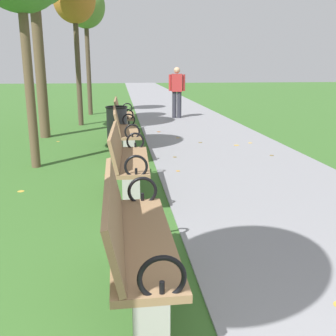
# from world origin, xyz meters

# --- Properties ---
(paved_walkway) EXTENTS (2.94, 44.00, 0.02)m
(paved_walkway) POSITION_xyz_m (1.47, 18.00, 0.01)
(paved_walkway) COLOR gray
(paved_walkway) RESTS_ON ground
(park_bench_2) EXTENTS (0.49, 1.60, 0.90)m
(park_bench_2) POSITION_xyz_m (-0.50, 2.55, 0.49)
(park_bench_2) COLOR #93704C
(park_bench_2) RESTS_ON ground
(park_bench_3) EXTENTS (0.53, 1.62, 0.90)m
(park_bench_3) POSITION_xyz_m (-0.50, 4.98, 0.49)
(park_bench_3) COLOR #93704C
(park_bench_3) RESTS_ON ground
(park_bench_4) EXTENTS (0.49, 1.61, 0.90)m
(park_bench_4) POSITION_xyz_m (-0.50, 7.38, 0.49)
(park_bench_4) COLOR #93704C
(park_bench_4) RESTS_ON ground
(park_bench_5) EXTENTS (0.49, 1.61, 0.90)m
(park_bench_5) POSITION_xyz_m (-0.50, 9.79, 0.49)
(park_bench_5) COLOR #93704C
(park_bench_5) RESTS_ON ground
(tree_4) EXTENTS (1.15, 1.15, 4.06)m
(tree_4) POSITION_xyz_m (-1.71, 11.62, 3.36)
(tree_4) COLOR #4C3D2D
(tree_4) RESTS_ON ground
(tree_5) EXTENTS (1.30, 1.30, 4.32)m
(tree_5) POSITION_xyz_m (-1.61, 14.19, 3.54)
(tree_5) COLOR #4C3D2D
(tree_5) RESTS_ON ground
(pedestrian_walking) EXTENTS (0.52, 0.27, 1.62)m
(pedestrian_walking) POSITION_xyz_m (1.27, 12.75, 0.93)
(pedestrian_walking) COLOR #2D2D38
(pedestrian_walking) RESTS_ON paved_walkway
(trash_bin) EXTENTS (0.48, 0.48, 0.84)m
(trash_bin) POSITION_xyz_m (-0.65, 8.52, 0.42)
(trash_bin) COLOR #38383D
(trash_bin) RESTS_ON ground
(scattered_leaves) EXTENTS (4.89, 12.73, 0.02)m
(scattered_leaves) POSITION_xyz_m (0.55, 6.15, 0.02)
(scattered_leaves) COLOR brown
(scattered_leaves) RESTS_ON ground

